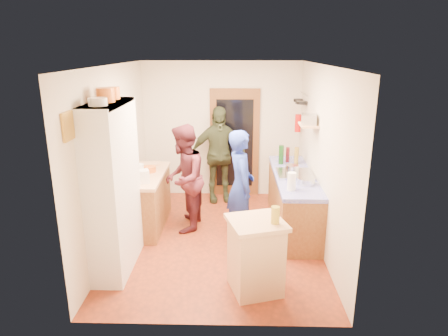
{
  "coord_description": "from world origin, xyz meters",
  "views": [
    {
      "loc": [
        0.24,
        -5.57,
        2.83
      ],
      "look_at": [
        0.09,
        0.15,
        1.1
      ],
      "focal_mm": 32.0,
      "sensor_mm": 36.0,
      "label": 1
    }
  ],
  "objects_px": {
    "island_base": "(256,258)",
    "person_back": "(219,154)",
    "hutch_body": "(114,188)",
    "person_left": "(186,178)",
    "right_counter_base": "(293,202)",
    "person_hob": "(243,186)"
  },
  "relations": [
    {
      "from": "hutch_body",
      "to": "person_hob",
      "type": "bearing_deg",
      "value": 27.2
    },
    {
      "from": "hutch_body",
      "to": "island_base",
      "type": "relative_size",
      "value": 2.56
    },
    {
      "from": "person_left",
      "to": "hutch_body",
      "type": "bearing_deg",
      "value": -28.87
    },
    {
      "from": "island_base",
      "to": "person_back",
      "type": "height_order",
      "value": "person_back"
    },
    {
      "from": "person_hob",
      "to": "island_base",
      "type": "bearing_deg",
      "value": 174.69
    },
    {
      "from": "hutch_body",
      "to": "person_left",
      "type": "distance_m",
      "value": 1.46
    },
    {
      "from": "person_left",
      "to": "right_counter_base",
      "type": "bearing_deg",
      "value": 97.64
    },
    {
      "from": "right_counter_base",
      "to": "person_hob",
      "type": "xyz_separation_m",
      "value": [
        -0.82,
        -0.44,
        0.43
      ]
    },
    {
      "from": "person_hob",
      "to": "person_back",
      "type": "relative_size",
      "value": 0.93
    },
    {
      "from": "right_counter_base",
      "to": "person_hob",
      "type": "relative_size",
      "value": 1.3
    },
    {
      "from": "island_base",
      "to": "person_back",
      "type": "bearing_deg",
      "value": 100.44
    },
    {
      "from": "right_counter_base",
      "to": "person_back",
      "type": "distance_m",
      "value": 1.76
    },
    {
      "from": "right_counter_base",
      "to": "person_back",
      "type": "xyz_separation_m",
      "value": [
        -1.24,
        1.15,
        0.49
      ]
    },
    {
      "from": "right_counter_base",
      "to": "person_hob",
      "type": "height_order",
      "value": "person_hob"
    },
    {
      "from": "island_base",
      "to": "person_hob",
      "type": "relative_size",
      "value": 0.51
    },
    {
      "from": "island_base",
      "to": "person_left",
      "type": "height_order",
      "value": "person_left"
    },
    {
      "from": "hutch_body",
      "to": "person_back",
      "type": "bearing_deg",
      "value": 62.88
    },
    {
      "from": "island_base",
      "to": "hutch_body",
      "type": "bearing_deg",
      "value": 163.74
    },
    {
      "from": "hutch_body",
      "to": "person_left",
      "type": "xyz_separation_m",
      "value": [
        0.79,
        1.2,
        -0.24
      ]
    },
    {
      "from": "right_counter_base",
      "to": "person_hob",
      "type": "bearing_deg",
      "value": -151.97
    },
    {
      "from": "person_left",
      "to": "person_back",
      "type": "distance_m",
      "value": 1.34
    },
    {
      "from": "right_counter_base",
      "to": "island_base",
      "type": "xyz_separation_m",
      "value": [
        -0.7,
        -1.83,
        0.01
      ]
    }
  ]
}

